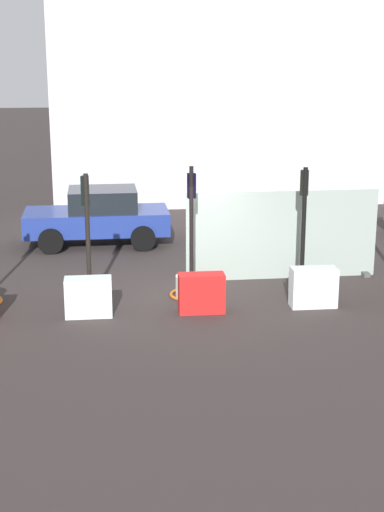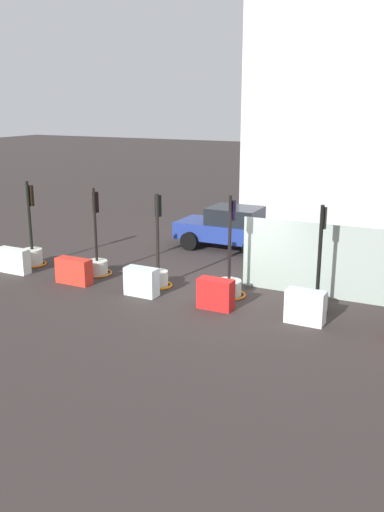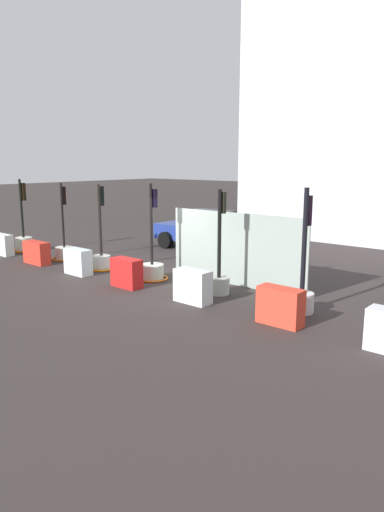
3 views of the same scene
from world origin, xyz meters
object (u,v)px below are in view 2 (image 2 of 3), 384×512
object	(u,v)px
traffic_light_2	(158,271)
construction_barrier_3	(216,294)
construction_barrier_1	(74,271)
construction_barrier_0	(14,261)
car_blue_estate	(231,228)
traffic_light_3	(229,283)
construction_barrier_4	(305,307)
traffic_light_4	(318,289)
construction_barrier_2	(141,282)
traffic_light_1	(97,262)
traffic_light_0	(32,252)

from	to	relation	value
traffic_light_2	construction_barrier_3	bearing A→B (deg)	-22.79
construction_barrier_1	traffic_light_2	bearing A→B (deg)	20.43
construction_barrier_0	car_blue_estate	xyz separation A→B (m)	(5.18, 6.12, 0.39)
traffic_light_3	construction_barrier_4	distance (m)	2.74
traffic_light_4	car_blue_estate	xyz separation A→B (m)	(-4.61, 5.06, 0.22)
construction_barrier_2	construction_barrier_4	bearing A→B (deg)	0.34
construction_barrier_1	construction_barrier_2	xyz separation A→B (m)	(2.45, -0.02, 0.02)
traffic_light_2	construction_barrier_4	bearing A→B (deg)	-10.78
construction_barrier_1	traffic_light_1	bearing A→B (deg)	86.62
construction_barrier_1	car_blue_estate	xyz separation A→B (m)	(2.70, 6.16, 0.40)
traffic_light_3	traffic_light_4	xyz separation A→B (m)	(2.56, 0.04, 0.18)
construction_barrier_0	construction_barrier_1	bearing A→B (deg)	-0.85
traffic_light_4	construction_barrier_0	size ratio (longest dim) A/B	2.50
construction_barrier_4	car_blue_estate	bearing A→B (deg)	126.63
traffic_light_2	construction_barrier_0	size ratio (longest dim) A/B	2.48
traffic_light_4	car_blue_estate	distance (m)	6.85
construction_barrier_0	construction_barrier_4	bearing A→B (deg)	-0.19
traffic_light_3	construction_barrier_4	world-z (taller)	traffic_light_3
traffic_light_2	construction_barrier_3	xyz separation A→B (m)	(2.35, -0.99, -0.05)
traffic_light_1	construction_barrier_0	xyz separation A→B (m)	(-2.55, -1.08, 0.02)
traffic_light_1	traffic_light_3	distance (m)	4.68
traffic_light_4	traffic_light_0	bearing A→B (deg)	-179.41
traffic_light_2	traffic_light_3	world-z (taller)	traffic_light_3
construction_barrier_3	construction_barrier_0	bearing A→B (deg)	179.17
traffic_light_0	construction_barrier_3	xyz separation A→B (m)	(7.36, -1.07, -0.03)
traffic_light_3	construction_barrier_1	size ratio (longest dim) A/B	2.56
traffic_light_1	construction_barrier_0	world-z (taller)	traffic_light_1
traffic_light_1	traffic_light_4	xyz separation A→B (m)	(7.24, -0.02, 0.19)
construction_barrier_0	construction_barrier_2	distance (m)	4.93
traffic_light_0	construction_barrier_0	xyz separation A→B (m)	(0.06, -0.96, -0.04)
construction_barrier_0	construction_barrier_1	world-z (taller)	construction_barrier_0
traffic_light_0	traffic_light_2	size ratio (longest dim) A/B	1.01
traffic_light_0	traffic_light_1	world-z (taller)	traffic_light_0
traffic_light_3	traffic_light_4	world-z (taller)	traffic_light_3
traffic_light_4	construction_barrier_2	bearing A→B (deg)	-166.98
traffic_light_1	traffic_light_3	bearing A→B (deg)	-0.74
traffic_light_3	construction_barrier_3	world-z (taller)	traffic_light_3
traffic_light_2	construction_barrier_0	xyz separation A→B (m)	(-4.95, -0.88, -0.06)
construction_barrier_2	construction_barrier_3	xyz separation A→B (m)	(2.37, -0.05, 0.01)
construction_barrier_0	construction_barrier_2	xyz separation A→B (m)	(4.93, -0.06, 0.01)
traffic_light_3	construction_barrier_2	distance (m)	2.54
construction_barrier_2	construction_barrier_3	world-z (taller)	construction_barrier_3
construction_barrier_2	car_blue_estate	size ratio (longest dim) A/B	0.24
construction_barrier_1	construction_barrier_2	bearing A→B (deg)	-0.56
construction_barrier_2	construction_barrier_3	size ratio (longest dim) A/B	1.00
traffic_light_0	construction_barrier_1	bearing A→B (deg)	-21.41
traffic_light_2	traffic_light_4	size ratio (longest dim) A/B	0.99
construction_barrier_3	construction_barrier_2	bearing A→B (deg)	178.90
traffic_light_2	car_blue_estate	xyz separation A→B (m)	(0.23, 5.24, 0.33)
traffic_light_4	traffic_light_3	bearing A→B (deg)	-179.09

